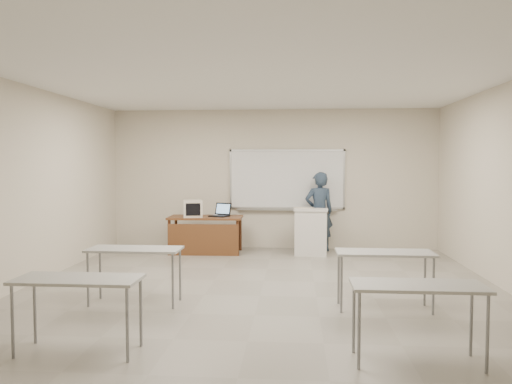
# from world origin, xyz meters

# --- Properties ---
(floor) EXTENTS (7.00, 8.00, 0.01)m
(floor) POSITION_xyz_m (0.00, 0.00, -0.01)
(floor) COLOR gray
(floor) RESTS_ON ground
(whiteboard) EXTENTS (2.48, 0.10, 1.31)m
(whiteboard) POSITION_xyz_m (0.30, 3.97, 1.48)
(whiteboard) COLOR white
(whiteboard) RESTS_ON floor
(student_desks) EXTENTS (4.40, 2.20, 0.73)m
(student_desks) POSITION_xyz_m (-0.00, -1.35, 0.67)
(student_desks) COLOR #9C9D97
(student_desks) RESTS_ON floor
(instructor_desk) EXTENTS (1.49, 0.75, 0.75)m
(instructor_desk) POSITION_xyz_m (-1.36, 3.19, 0.55)
(instructor_desk) COLOR brown
(instructor_desk) RESTS_ON floor
(podium) EXTENTS (0.67, 0.49, 0.93)m
(podium) POSITION_xyz_m (0.80, 3.20, 0.47)
(podium) COLOR silver
(podium) RESTS_ON floor
(crt_monitor) EXTENTS (0.38, 0.43, 0.36)m
(crt_monitor) POSITION_xyz_m (-1.61, 3.18, 0.92)
(crt_monitor) COLOR beige
(crt_monitor) RESTS_ON instructor_desk
(laptop) EXTENTS (0.37, 0.34, 0.27)m
(laptop) POSITION_xyz_m (-1.08, 3.33, 0.81)
(laptop) COLOR black
(laptop) RESTS_ON instructor_desk
(mouse) EXTENTS (0.12, 0.09, 0.04)m
(mouse) POSITION_xyz_m (-1.16, 3.35, 0.77)
(mouse) COLOR #929598
(mouse) RESTS_ON instructor_desk
(keyboard) EXTENTS (0.42, 0.26, 0.02)m
(keyboard) POSITION_xyz_m (0.65, 3.28, 0.94)
(keyboard) COLOR beige
(keyboard) RESTS_ON podium
(presenter) EXTENTS (0.69, 0.54, 1.66)m
(presenter) POSITION_xyz_m (0.98, 3.67, 0.83)
(presenter) COLOR black
(presenter) RESTS_ON floor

